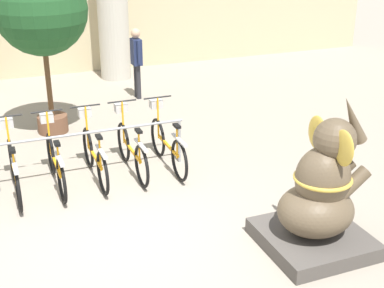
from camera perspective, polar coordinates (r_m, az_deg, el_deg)
name	(u,v)px	position (r m, az deg, el deg)	size (l,w,h in m)	color
ground_plane	(132,235)	(7.12, -6.41, -9.63)	(60.00, 60.00, 0.00)	gray
bike_rack	(92,142)	(8.55, -10.61, 0.22)	(3.03, 0.05, 0.77)	gray
bicycle_0	(14,168)	(8.36, -18.48, -2.44)	(0.48, 1.73, 1.09)	black
bicycle_1	(55,161)	(8.42, -14.39, -1.79)	(0.48, 1.73, 1.09)	black
bicycle_2	(94,154)	(8.53, -10.39, -1.11)	(0.48, 1.73, 1.09)	black
bicycle_3	(131,148)	(8.67, -6.49, -0.47)	(0.48, 1.73, 1.09)	black
bicycle_4	(167,143)	(8.82, -2.66, 0.06)	(0.48, 1.73, 1.09)	black
elephant_statue	(320,199)	(6.73, 13.48, -5.71)	(1.25, 1.25, 1.96)	#4C4742
person_pedestrian	(136,57)	(12.35, -5.94, 9.19)	(0.21, 0.47, 1.61)	#28282D
potted_tree	(41,12)	(10.22, -15.81, 13.41)	(1.68, 1.68, 3.20)	brown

